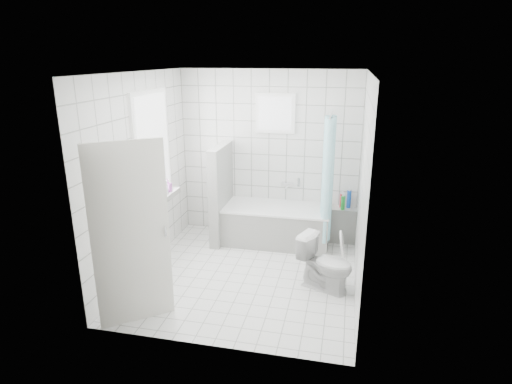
# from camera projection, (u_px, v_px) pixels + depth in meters

# --- Properties ---
(ground) EXTENTS (3.00, 3.00, 0.00)m
(ground) POSITION_uv_depth(u_px,v_px,m) (247.00, 275.00, 5.69)
(ground) COLOR white
(ground) RESTS_ON ground
(ceiling) EXTENTS (3.00, 3.00, 0.00)m
(ceiling) POSITION_uv_depth(u_px,v_px,m) (246.00, 72.00, 4.90)
(ceiling) COLOR white
(ceiling) RESTS_ON ground
(wall_back) EXTENTS (2.80, 0.02, 2.60)m
(wall_back) POSITION_uv_depth(u_px,v_px,m) (269.00, 155.00, 6.69)
(wall_back) COLOR white
(wall_back) RESTS_ON ground
(wall_front) EXTENTS (2.80, 0.02, 2.60)m
(wall_front) POSITION_uv_depth(u_px,v_px,m) (208.00, 226.00, 3.90)
(wall_front) COLOR white
(wall_front) RESTS_ON ground
(wall_left) EXTENTS (0.02, 3.00, 2.60)m
(wall_left) POSITION_uv_depth(u_px,v_px,m) (142.00, 175.00, 5.58)
(wall_left) COLOR white
(wall_left) RESTS_ON ground
(wall_right) EXTENTS (0.02, 3.00, 2.60)m
(wall_right) POSITION_uv_depth(u_px,v_px,m) (362.00, 188.00, 5.01)
(wall_right) COLOR white
(wall_right) RESTS_ON ground
(window_left) EXTENTS (0.01, 0.90, 1.40)m
(window_left) POSITION_uv_depth(u_px,v_px,m) (154.00, 148.00, 5.76)
(window_left) COLOR white
(window_left) RESTS_ON wall_left
(window_back) EXTENTS (0.50, 0.01, 0.50)m
(window_back) POSITION_uv_depth(u_px,v_px,m) (275.00, 113.00, 6.43)
(window_back) COLOR white
(window_back) RESTS_ON wall_back
(window_sill) EXTENTS (0.18, 1.02, 0.08)m
(window_sill) POSITION_uv_depth(u_px,v_px,m) (161.00, 200.00, 5.97)
(window_sill) COLOR white
(window_sill) RESTS_ON wall_left
(door) EXTENTS (0.65, 0.53, 2.00)m
(door) POSITION_uv_depth(u_px,v_px,m) (131.00, 236.00, 4.43)
(door) COLOR silver
(door) RESTS_ON ground
(bathtub) EXTENTS (1.61, 0.77, 0.58)m
(bathtub) POSITION_uv_depth(u_px,v_px,m) (277.00, 225.00, 6.60)
(bathtub) COLOR white
(bathtub) RESTS_ON ground
(partition_wall) EXTENTS (0.15, 0.85, 1.50)m
(partition_wall) POSITION_uv_depth(u_px,v_px,m) (221.00, 194.00, 6.59)
(partition_wall) COLOR white
(partition_wall) RESTS_ON ground
(tiled_ledge) EXTENTS (0.40, 0.24, 0.55)m
(tiled_ledge) POSITION_uv_depth(u_px,v_px,m) (343.00, 225.00, 6.64)
(tiled_ledge) COLOR white
(tiled_ledge) RESTS_ON ground
(toilet) EXTENTS (0.76, 0.60, 0.68)m
(toilet) POSITION_uv_depth(u_px,v_px,m) (326.00, 263.00, 5.26)
(toilet) COLOR silver
(toilet) RESTS_ON ground
(curtain_rod) EXTENTS (0.02, 0.80, 0.02)m
(curtain_rod) POSITION_uv_depth(u_px,v_px,m) (331.00, 115.00, 5.91)
(curtain_rod) COLOR silver
(curtain_rod) RESTS_ON wall_back
(shower_curtain) EXTENTS (0.14, 0.48, 1.78)m
(shower_curtain) POSITION_uv_depth(u_px,v_px,m) (327.00, 180.00, 6.06)
(shower_curtain) COLOR #43B9C5
(shower_curtain) RESTS_ON curtain_rod
(tub_faucet) EXTENTS (0.18, 0.06, 0.06)m
(tub_faucet) POSITION_uv_depth(u_px,v_px,m) (287.00, 184.00, 6.72)
(tub_faucet) COLOR silver
(tub_faucet) RESTS_ON wall_back
(sill_bottles) EXTENTS (0.16, 0.75, 0.31)m
(sill_bottles) POSITION_uv_depth(u_px,v_px,m) (157.00, 191.00, 5.83)
(sill_bottles) COLOR white
(sill_bottles) RESTS_ON window_sill
(ledge_bottles) EXTENTS (0.17, 0.17, 0.27)m
(ledge_bottles) POSITION_uv_depth(u_px,v_px,m) (345.00, 201.00, 6.52)
(ledge_bottles) COLOR blue
(ledge_bottles) RESTS_ON tiled_ledge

